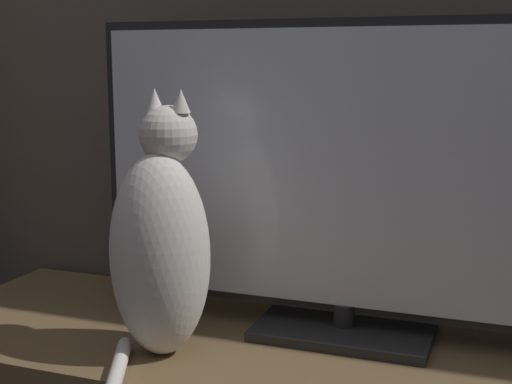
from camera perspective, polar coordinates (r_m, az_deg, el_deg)
The scene contains 2 objects.
tv at distance 1.43m, azimuth 7.37°, elevation 0.85°, with size 1.08×0.22×0.64m.
cat at distance 1.37m, azimuth -7.53°, elevation -4.29°, with size 0.23×0.34×0.51m.
Camera 1 is at (0.52, -0.38, 1.09)m, focal length 50.00 mm.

